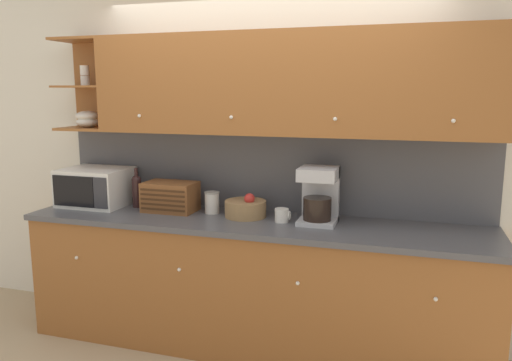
% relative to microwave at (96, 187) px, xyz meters
% --- Properties ---
extents(ground_plane, '(24.00, 24.00, 0.00)m').
position_rel_microwave_xyz_m(ground_plane, '(1.32, 0.25, -1.09)').
color(ground_plane, tan).
extents(wall_back, '(5.66, 0.06, 2.60)m').
position_rel_microwave_xyz_m(wall_back, '(1.32, 0.28, 0.21)').
color(wall_back, silver).
rests_on(wall_back, ground_plane).
extents(counter_unit, '(3.28, 0.68, 0.95)m').
position_rel_microwave_xyz_m(counter_unit, '(1.32, -0.08, -0.62)').
color(counter_unit, '#935628').
rests_on(counter_unit, ground_plane).
extents(backsplash_panel, '(3.26, 0.01, 0.59)m').
position_rel_microwave_xyz_m(backsplash_panel, '(1.32, 0.24, 0.15)').
color(backsplash_panel, '#4C4C51').
rests_on(backsplash_panel, counter_unit).
extents(upper_cabinets, '(3.26, 0.35, 0.70)m').
position_rel_microwave_xyz_m(upper_cabinets, '(1.49, 0.08, 0.79)').
color(upper_cabinets, '#935628').
rests_on(upper_cabinets, backsplash_panel).
extents(microwave, '(0.51, 0.42, 0.29)m').
position_rel_microwave_xyz_m(microwave, '(0.00, 0.00, 0.00)').
color(microwave, silver).
rests_on(microwave, counter_unit).
extents(wine_bottle, '(0.07, 0.07, 0.31)m').
position_rel_microwave_xyz_m(wine_bottle, '(0.35, 0.03, -0.01)').
color(wine_bottle, black).
rests_on(wine_bottle, counter_unit).
extents(bread_box, '(0.39, 0.26, 0.22)m').
position_rel_microwave_xyz_m(bread_box, '(0.66, -0.01, -0.04)').
color(bread_box, brown).
rests_on(bread_box, counter_unit).
extents(storage_canister, '(0.11, 0.11, 0.16)m').
position_rel_microwave_xyz_m(storage_canister, '(0.98, 0.02, -0.07)').
color(storage_canister, silver).
rests_on(storage_canister, counter_unit).
extents(fruit_basket, '(0.30, 0.30, 0.18)m').
position_rel_microwave_xyz_m(fruit_basket, '(1.25, -0.01, -0.08)').
color(fruit_basket, '#937047').
rests_on(fruit_basket, counter_unit).
extents(mug, '(0.11, 0.10, 0.09)m').
position_rel_microwave_xyz_m(mug, '(1.54, -0.07, -0.10)').
color(mug, silver).
rests_on(mug, counter_unit).
extents(coffee_maker, '(0.25, 0.26, 0.39)m').
position_rel_microwave_xyz_m(coffee_maker, '(1.78, -0.01, 0.05)').
color(coffee_maker, '#B7B7BC').
rests_on(coffee_maker, counter_unit).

